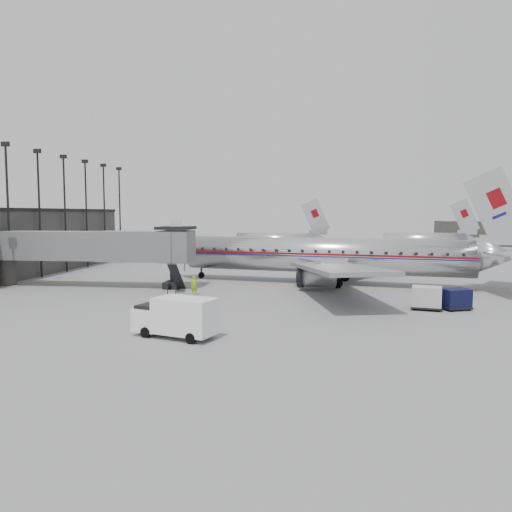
{
  "coord_description": "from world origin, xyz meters",
  "views": [
    {
      "loc": [
        5.76,
        -45.71,
        7.78
      ],
      "look_at": [
        -0.99,
        6.17,
        3.2
      ],
      "focal_mm": 35.0,
      "sensor_mm": 36.0,
      "label": 1
    }
  ],
  "objects_px": {
    "baggage_cart_navy": "(455,299)",
    "service_van": "(176,316)",
    "baggage_cart_white": "(427,297)",
    "airliner": "(330,256)",
    "ramp_worker": "(194,285)"
  },
  "relations": [
    {
      "from": "service_van",
      "to": "ramp_worker",
      "type": "bearing_deg",
      "value": 119.0
    },
    {
      "from": "airliner",
      "to": "baggage_cart_white",
      "type": "height_order",
      "value": "airliner"
    },
    {
      "from": "service_van",
      "to": "ramp_worker",
      "type": "xyz_separation_m",
      "value": [
        -2.87,
        15.72,
        -0.41
      ]
    },
    {
      "from": "baggage_cart_white",
      "to": "airliner",
      "type": "bearing_deg",
      "value": 131.15
    },
    {
      "from": "airliner",
      "to": "service_van",
      "type": "relative_size",
      "value": 6.76
    },
    {
      "from": "airliner",
      "to": "ramp_worker",
      "type": "height_order",
      "value": "airliner"
    },
    {
      "from": "airliner",
      "to": "service_van",
      "type": "xyz_separation_m",
      "value": [
        -9.93,
        -24.83,
        -1.78
      ]
    },
    {
      "from": "airliner",
      "to": "ramp_worker",
      "type": "distance_m",
      "value": 15.86
    },
    {
      "from": "baggage_cart_white",
      "to": "service_van",
      "type": "bearing_deg",
      "value": -134.82
    },
    {
      "from": "airliner",
      "to": "service_van",
      "type": "distance_m",
      "value": 26.8
    },
    {
      "from": "airliner",
      "to": "baggage_cart_white",
      "type": "relative_size",
      "value": 14.35
    },
    {
      "from": "ramp_worker",
      "to": "service_van",
      "type": "bearing_deg",
      "value": -90.54
    },
    {
      "from": "baggage_cart_navy",
      "to": "baggage_cart_white",
      "type": "xyz_separation_m",
      "value": [
        -2.27,
        -0.23,
        0.08
      ]
    },
    {
      "from": "baggage_cart_navy",
      "to": "service_van",
      "type": "bearing_deg",
      "value": -171.3
    },
    {
      "from": "baggage_cart_navy",
      "to": "airliner",
      "type": "bearing_deg",
      "value": 104.56
    }
  ]
}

